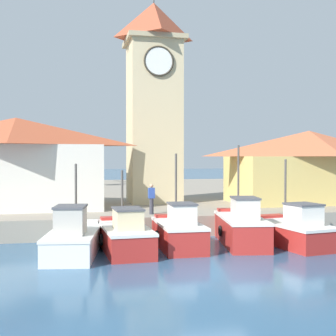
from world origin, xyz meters
TOP-DOWN VIEW (x-y plane):
  - ground_plane at (0.00, 0.00)m, footprint 300.00×300.00m
  - quay_wharf at (0.00, 27.76)m, footprint 120.00×40.00m
  - fishing_boat_far_left at (-4.89, 4.41)m, footprint 2.70×5.28m
  - fishing_boat_left_outer at (-2.70, 4.83)m, footprint 2.13×5.11m
  - fishing_boat_left_inner at (-0.25, 5.01)m, footprint 1.97×4.40m
  - fishing_boat_mid_left at (2.81, 5.24)m, footprint 2.57×5.29m
  - fishing_boat_center at (5.07, 4.46)m, footprint 2.79×4.85m
  - clock_tower at (0.56, 15.61)m, footprint 3.83×3.83m
  - warehouse_left at (-8.10, 13.60)m, footprint 10.30×6.30m
  - warehouse_right at (10.79, 13.42)m, footprint 10.67×5.79m
  - dock_worker_near_tower at (-0.77, 9.05)m, footprint 0.34×0.22m

SIDE VIEW (x-z plane):
  - ground_plane at x=0.00m, z-range 0.00..0.00m
  - quay_wharf at x=0.00m, z-range 0.00..1.06m
  - fishing_boat_left_outer at x=-2.70m, z-range -1.06..2.44m
  - fishing_boat_center at x=5.07m, z-range -1.31..2.69m
  - fishing_boat_far_left at x=-4.89m, z-range -1.20..2.61m
  - fishing_boat_left_inner at x=-0.25m, z-range -1.39..2.87m
  - fishing_boat_mid_left at x=2.81m, z-range -1.52..3.15m
  - dock_worker_near_tower at x=-0.77m, z-range 1.10..2.72m
  - warehouse_right at x=10.79m, z-range 1.12..5.94m
  - warehouse_left at x=-8.10m, z-range 1.12..6.50m
  - clock_tower at x=0.56m, z-range 0.60..15.58m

